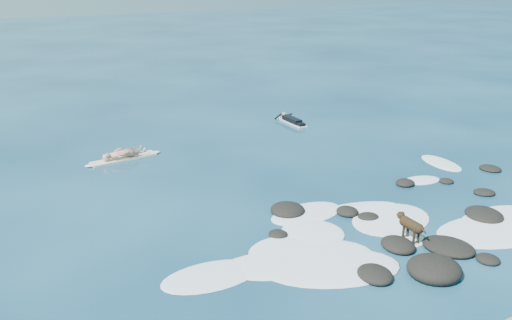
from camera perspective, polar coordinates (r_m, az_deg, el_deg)
ground at (r=18.58m, az=10.86°, el=-5.32°), size 160.00×160.00×0.00m
reef_rocks at (r=17.31m, az=15.43°, el=-7.20°), size 10.87×6.45×0.60m
breaking_foam at (r=17.25m, az=11.53°, el=-7.30°), size 13.64×7.84×0.12m
standing_surfer_rig at (r=23.60m, az=-13.21°, el=1.70°), size 3.28×0.95×1.86m
paddling_surfer_rig at (r=28.64m, az=3.58°, el=3.96°), size 1.07×2.38×0.41m
dog at (r=16.90m, az=15.15°, el=-6.23°), size 0.32×1.25×0.79m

